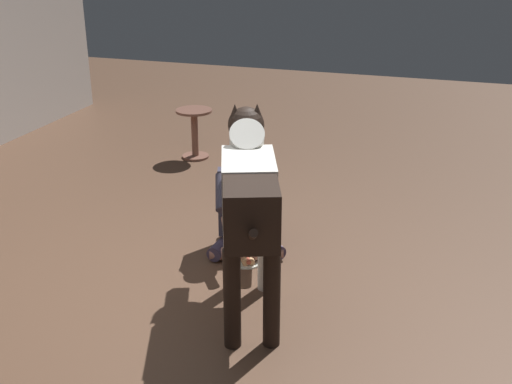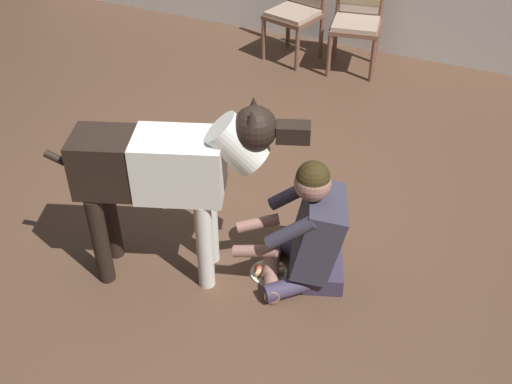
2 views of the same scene
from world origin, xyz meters
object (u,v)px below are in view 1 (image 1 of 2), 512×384
Objects in this scene: person_sitting_on_floor at (245,205)px; large_dog at (249,195)px; hot_dog_on_plate at (247,259)px; round_side_table at (195,129)px.

person_sitting_on_floor is 0.90m from large_dog.
hot_dog_on_plate is (0.53, 0.20, -0.74)m from large_dog.
person_sitting_on_floor reaches higher than round_side_table.
round_side_table is at bearing 29.85° from large_dog.
large_dog is 0.93m from hot_dog_on_plate.
large_dog is 6.03× the size of hot_dog_on_plate.
round_side_table is at bearing 33.24° from person_sitting_on_floor.
person_sitting_on_floor is 3.64× the size of hot_dog_on_plate.
hot_dog_on_plate is at bearing -159.33° from person_sitting_on_floor.
person_sitting_on_floor is at bearing 20.67° from large_dog.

